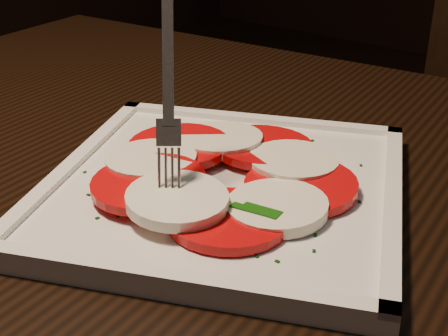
% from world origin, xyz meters
% --- Properties ---
extents(table, '(1.27, 0.91, 0.75)m').
position_xyz_m(table, '(-0.11, -0.01, 0.65)').
color(table, black).
rests_on(table, ground).
extents(plate, '(0.42, 0.42, 0.01)m').
position_xyz_m(plate, '(-0.07, -0.07, 0.76)').
color(plate, white).
rests_on(plate, table).
extents(caprese_salad, '(0.26, 0.25, 0.03)m').
position_xyz_m(caprese_salad, '(-0.07, -0.07, 0.77)').
color(caprese_salad, red).
rests_on(caprese_salad, plate).
extents(fork, '(0.07, 0.08, 0.18)m').
position_xyz_m(fork, '(-0.10, -0.10, 0.87)').
color(fork, white).
rests_on(fork, caprese_salad).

